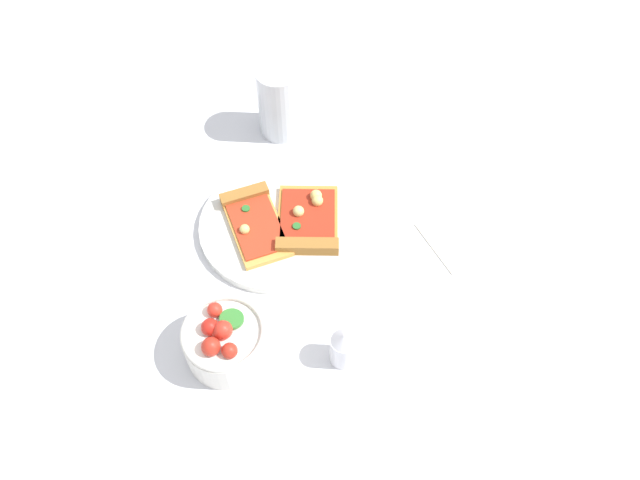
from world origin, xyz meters
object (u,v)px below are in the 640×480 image
object	(u,v)px
salad_bowl	(225,340)
pepper_shaker	(343,348)
soda_glass	(280,104)
pizza_slice_far	(253,220)
plate	(277,224)
pizza_slice_near	(308,224)
paper_napkin	(468,233)

from	to	relation	value
salad_bowl	pepper_shaker	size ratio (longest dim) A/B	1.74
soda_glass	pepper_shaker	bearing A→B (deg)	-174.20
pizza_slice_far	pepper_shaker	bearing A→B (deg)	-155.77
plate	soda_glass	size ratio (longest dim) A/B	1.89
plate	soda_glass	bearing A→B (deg)	-6.76
pizza_slice_far	soda_glass	world-z (taller)	soda_glass
pizza_slice_near	soda_glass	bearing A→B (deg)	5.61
pepper_shaker	pizza_slice_near	bearing A→B (deg)	6.00
salad_bowl	soda_glass	bearing A→B (deg)	-14.60
plate	paper_napkin	world-z (taller)	plate
plate	paper_napkin	size ratio (longest dim) A/B	1.86
pizza_slice_near	pizza_slice_far	size ratio (longest dim) A/B	0.88
paper_napkin	soda_glass	bearing A→B (deg)	45.59
pizza_slice_near	salad_bowl	size ratio (longest dim) A/B	1.20
plate	pepper_shaker	distance (m)	0.24
pizza_slice_far	paper_napkin	xyz separation A→B (m)	(-0.05, -0.33, -0.02)
soda_glass	pepper_shaker	size ratio (longest dim) A/B	1.96
plate	pepper_shaker	size ratio (longest dim) A/B	3.71
plate	pizza_slice_near	bearing A→B (deg)	-107.29
paper_napkin	pepper_shaker	distance (m)	0.29
plate	salad_bowl	bearing A→B (deg)	157.69
salad_bowl	pepper_shaker	distance (m)	0.16
pizza_slice_near	pepper_shaker	bearing A→B (deg)	-174.00
soda_glass	paper_napkin	bearing A→B (deg)	-134.41
pizza_slice_near	pizza_slice_far	world-z (taller)	pizza_slice_near
pizza_slice_near	salad_bowl	bearing A→B (deg)	145.10
plate	salad_bowl	world-z (taller)	salad_bowl
salad_bowl	pizza_slice_near	bearing A→B (deg)	-34.90
salad_bowl	pepper_shaker	bearing A→B (deg)	-100.26
pizza_slice_far	paper_napkin	size ratio (longest dim) A/B	1.19
pepper_shaker	salad_bowl	bearing A→B (deg)	79.74
pizza_slice_near	pepper_shaker	size ratio (longest dim) A/B	2.09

